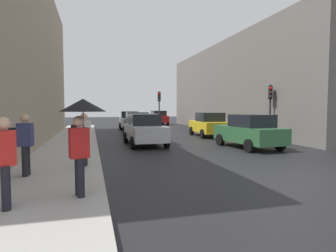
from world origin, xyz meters
The scene contains 15 objects.
ground_plane centered at (0.00, 0.00, 0.00)m, with size 120.00×120.00×0.00m, color black.
sidewalk_kerb centered at (-6.87, 6.00, 0.08)m, with size 2.79×40.00×0.16m, color #A8A5A0.
building_facade_right centered at (11.47, 16.92, 4.01)m, with size 12.00×25.65×8.01m, color slate.
traffic_light_far_median centered at (0.51, 19.07, 2.54)m, with size 0.25×0.43×3.68m.
traffic_light_mid_street centered at (5.16, 8.31, 2.47)m, with size 0.37×0.44×3.58m.
car_red_sedan centered at (2.41, 27.51, 0.88)m, with size 2.08×4.23×1.76m.
car_dark_suv centered at (-2.32, 14.55, 0.88)m, with size 2.18×4.28×1.76m.
car_green_estate centered at (2.19, 5.80, 0.88)m, with size 2.28×4.33×1.76m.
car_white_compact centered at (-2.09, 20.96, 0.88)m, with size 2.22×4.30×1.76m.
car_silver_hatchback centered at (-2.86, 8.45, 0.88)m, with size 2.07×4.23×1.76m.
car_yellow_taxi centered at (2.59, 12.04, 0.88)m, with size 2.20×4.29×1.76m.
pedestrian_with_umbrella centered at (-5.98, -0.97, 1.84)m, with size 1.00×1.00×2.14m.
pedestrian_with_grey_backpack centered at (-7.65, 1.40, 1.16)m, with size 0.63×0.37×1.77m.
pedestrian_with_black_backpack centered at (-6.06, 2.44, 1.16)m, with size 0.64×0.38×1.77m.
pedestrian_in_red_jacket centered at (-7.39, -1.45, 1.13)m, with size 0.45×0.36×1.77m.
Camera 1 is at (-5.79, -7.45, 2.10)m, focal length 30.54 mm.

